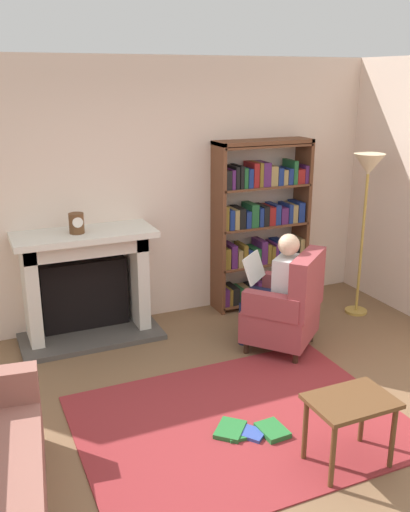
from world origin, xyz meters
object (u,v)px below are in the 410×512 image
Objects in this scene: fireplace at (86,280)px; seated_reader at (277,286)px; mantel_clock at (77,223)px; side_table at (351,410)px; armchair_reading at (288,308)px; floor_lamp at (367,179)px; bookshelf at (261,226)px.

seated_reader reaches higher than fireplace.
seated_reader is at bearing -28.26° from mantel_clock.
mantel_clock is 2.97m from side_table.
armchair_reading is 0.23m from seated_reader.
armchair_reading is 0.85× the size of seated_reader.
floor_lamp is at bearing 50.56° from side_table.
floor_lamp is (0.85, -0.68, 0.57)m from bookshelf.
armchair_reading is at bearing 90.00° from seated_reader.
fireplace reaches higher than side_table.
floor_lamp is at bearing -12.71° from fireplace.
bookshelf is (2.05, 0.14, -0.27)m from mantel_clock.
mantel_clock is 0.10× the size of bookshelf.
mantel_clock is 0.17× the size of seated_reader.
armchair_reading is (1.73, -0.98, -0.77)m from mantel_clock.
floor_lamp reaches higher than mantel_clock.
armchair_reading is 1.64m from floor_lamp.
mantel_clock is at bearing -176.23° from bookshelf.
bookshelf is 1.63× the size of seated_reader.
floor_lamp is (1.70, 2.06, 1.07)m from side_table.
bookshelf is 1.06× the size of floor_lamp.
fireplace is at bearing -178.98° from bookshelf.
floor_lamp is (2.84, -0.64, 0.90)m from fireplace.
fireplace is 0.62m from mantel_clock.
fireplace is 0.74× the size of bookshelf.
bookshelf reaches higher than fireplace.
fireplace is 2.01m from bookshelf.
bookshelf is 1.92× the size of armchair_reading.
armchair_reading is at bearing -32.96° from fireplace.
bookshelf reaches higher than side_table.
armchair_reading is at bearing 72.19° from side_table.
mantel_clock is 2.13m from armchair_reading.
seated_reader is at bearing -111.20° from bookshelf.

